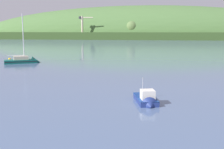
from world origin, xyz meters
TOP-DOWN VIEW (x-y plane):
  - far_shoreline_hill at (-3.97, 260.31)m, footprint 411.56×87.86m
  - dockside_crane at (-48.78, 223.83)m, footprint 11.47×3.90m
  - sailboat_far_left at (-20.57, 55.74)m, footprint 8.29×6.36m
  - fishing_boat_moored at (8.35, 22.49)m, footprint 2.90×5.22m
  - mooring_buoy_midchannel at (-28.46, 63.58)m, footprint 0.67×0.67m

SIDE VIEW (x-z plane):
  - mooring_buoy_midchannel at x=-28.46m, z-range -0.37..0.37m
  - far_shoreline_hill at x=-3.97m, z-range -29.60..30.16m
  - sailboat_far_left at x=-20.57m, z-range -5.94..6.54m
  - fishing_boat_moored at x=8.35m, z-range -1.21..1.83m
  - dockside_crane at x=-48.78m, z-range -0.60..18.30m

